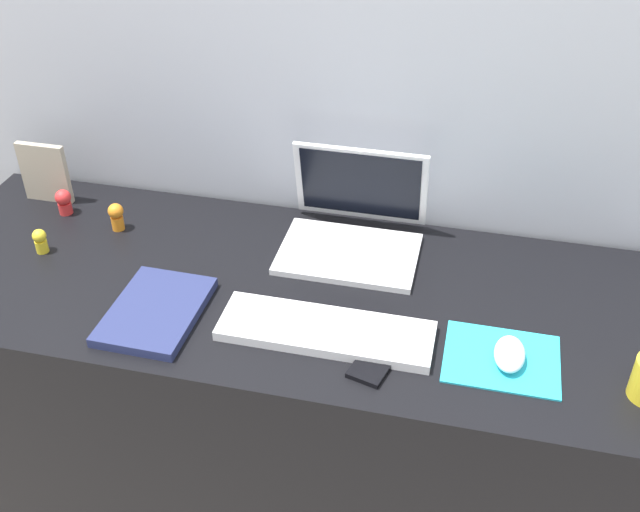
{
  "coord_description": "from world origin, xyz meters",
  "views": [
    {
      "loc": [
        0.3,
        -1.19,
        1.7
      ],
      "look_at": [
        0.02,
        0.0,
        0.83
      ],
      "focal_mm": 42.39,
      "sensor_mm": 36.0,
      "label": 1
    }
  ],
  "objects_px": {
    "picture_frame": "(45,173)",
    "toy_figurine_orange": "(116,215)",
    "mouse": "(510,354)",
    "cell_phone": "(376,360)",
    "toy_figurine_yellow": "(40,241)",
    "keyboard": "(326,331)",
    "toy_figurine_red": "(64,201)",
    "notebook_pad": "(156,311)",
    "laptop": "(354,222)"
  },
  "relations": [
    {
      "from": "picture_frame",
      "to": "keyboard",
      "type": "bearing_deg",
      "value": -23.45
    },
    {
      "from": "picture_frame",
      "to": "toy_figurine_orange",
      "type": "height_order",
      "value": "picture_frame"
    },
    {
      "from": "laptop",
      "to": "picture_frame",
      "type": "bearing_deg",
      "value": 179.03
    },
    {
      "from": "keyboard",
      "to": "notebook_pad",
      "type": "height_order",
      "value": "same"
    },
    {
      "from": "keyboard",
      "to": "toy_figurine_red",
      "type": "relative_size",
      "value": 6.58
    },
    {
      "from": "notebook_pad",
      "to": "toy_figurine_red",
      "type": "relative_size",
      "value": 3.85
    },
    {
      "from": "laptop",
      "to": "cell_phone",
      "type": "distance_m",
      "value": 0.39
    },
    {
      "from": "keyboard",
      "to": "cell_phone",
      "type": "distance_m",
      "value": 0.12
    },
    {
      "from": "laptop",
      "to": "toy_figurine_red",
      "type": "relative_size",
      "value": 4.81
    },
    {
      "from": "cell_phone",
      "to": "toy_figurine_red",
      "type": "relative_size",
      "value": 2.05
    },
    {
      "from": "laptop",
      "to": "toy_figurine_red",
      "type": "xyz_separation_m",
      "value": [
        -0.69,
        -0.03,
        -0.02
      ]
    },
    {
      "from": "picture_frame",
      "to": "toy_figurine_orange",
      "type": "xyz_separation_m",
      "value": [
        0.22,
        -0.08,
        -0.04
      ]
    },
    {
      "from": "mouse",
      "to": "cell_phone",
      "type": "bearing_deg",
      "value": -167.3
    },
    {
      "from": "notebook_pad",
      "to": "picture_frame",
      "type": "bearing_deg",
      "value": 141.52
    },
    {
      "from": "notebook_pad",
      "to": "toy_figurine_yellow",
      "type": "xyz_separation_m",
      "value": [
        -0.33,
        0.15,
        0.02
      ]
    },
    {
      "from": "toy_figurine_orange",
      "to": "toy_figurine_yellow",
      "type": "relative_size",
      "value": 1.17
    },
    {
      "from": "keyboard",
      "to": "toy_figurine_red",
      "type": "distance_m",
      "value": 0.76
    },
    {
      "from": "toy_figurine_red",
      "to": "toy_figurine_yellow",
      "type": "xyz_separation_m",
      "value": [
        0.03,
        -0.16,
        -0.0
      ]
    },
    {
      "from": "cell_phone",
      "to": "toy_figurine_yellow",
      "type": "distance_m",
      "value": 0.8
    },
    {
      "from": "picture_frame",
      "to": "toy_figurine_yellow",
      "type": "bearing_deg",
      "value": -64.99
    },
    {
      "from": "toy_figurine_orange",
      "to": "toy_figurine_yellow",
      "type": "bearing_deg",
      "value": -134.94
    },
    {
      "from": "mouse",
      "to": "toy_figurine_yellow",
      "type": "relative_size",
      "value": 1.7
    },
    {
      "from": "notebook_pad",
      "to": "toy_figurine_yellow",
      "type": "bearing_deg",
      "value": 157.2
    },
    {
      "from": "laptop",
      "to": "picture_frame",
      "type": "height_order",
      "value": "laptop"
    },
    {
      "from": "picture_frame",
      "to": "toy_figurine_red",
      "type": "distance_m",
      "value": 0.09
    },
    {
      "from": "mouse",
      "to": "notebook_pad",
      "type": "relative_size",
      "value": 0.4
    },
    {
      "from": "toy_figurine_orange",
      "to": "toy_figurine_red",
      "type": "height_order",
      "value": "toy_figurine_orange"
    },
    {
      "from": "notebook_pad",
      "to": "toy_figurine_red",
      "type": "xyz_separation_m",
      "value": [
        -0.36,
        0.3,
        0.02
      ]
    },
    {
      "from": "laptop",
      "to": "keyboard",
      "type": "xyz_separation_m",
      "value": [
        0.01,
        -0.32,
        -0.04
      ]
    },
    {
      "from": "laptop",
      "to": "toy_figurine_orange",
      "type": "xyz_separation_m",
      "value": [
        -0.54,
        -0.07,
        -0.02
      ]
    },
    {
      "from": "notebook_pad",
      "to": "toy_figurine_orange",
      "type": "xyz_separation_m",
      "value": [
        -0.21,
        0.27,
        0.03
      ]
    },
    {
      "from": "laptop",
      "to": "toy_figurine_yellow",
      "type": "xyz_separation_m",
      "value": [
        -0.66,
        -0.19,
        -0.02
      ]
    },
    {
      "from": "keyboard",
      "to": "toy_figurine_red",
      "type": "xyz_separation_m",
      "value": [
        -0.7,
        0.29,
        0.02
      ]
    },
    {
      "from": "picture_frame",
      "to": "cell_phone",
      "type": "bearing_deg",
      "value": -23.72
    },
    {
      "from": "laptop",
      "to": "picture_frame",
      "type": "xyz_separation_m",
      "value": [
        -0.76,
        0.01,
        0.02
      ]
    },
    {
      "from": "keyboard",
      "to": "toy_figurine_orange",
      "type": "xyz_separation_m",
      "value": [
        -0.55,
        0.25,
        0.03
      ]
    },
    {
      "from": "laptop",
      "to": "toy_figurine_yellow",
      "type": "relative_size",
      "value": 5.3
    },
    {
      "from": "toy_figurine_orange",
      "to": "toy_figurine_red",
      "type": "bearing_deg",
      "value": 166.97
    },
    {
      "from": "toy_figurine_red",
      "to": "cell_phone",
      "type": "bearing_deg",
      "value": -22.65
    },
    {
      "from": "keyboard",
      "to": "toy_figurine_red",
      "type": "height_order",
      "value": "toy_figurine_red"
    },
    {
      "from": "mouse",
      "to": "toy_figurine_orange",
      "type": "height_order",
      "value": "toy_figurine_orange"
    },
    {
      "from": "mouse",
      "to": "picture_frame",
      "type": "xyz_separation_m",
      "value": [
        -1.11,
        0.33,
        0.05
      ]
    },
    {
      "from": "keyboard",
      "to": "toy_figurine_yellow",
      "type": "xyz_separation_m",
      "value": [
        -0.67,
        0.13,
        0.02
      ]
    },
    {
      "from": "laptop",
      "to": "toy_figurine_orange",
      "type": "height_order",
      "value": "laptop"
    },
    {
      "from": "mouse",
      "to": "toy_figurine_yellow",
      "type": "height_order",
      "value": "toy_figurine_yellow"
    },
    {
      "from": "laptop",
      "to": "keyboard",
      "type": "height_order",
      "value": "laptop"
    },
    {
      "from": "toy_figurine_red",
      "to": "notebook_pad",
      "type": "bearing_deg",
      "value": -40.17
    },
    {
      "from": "mouse",
      "to": "toy_figurine_red",
      "type": "xyz_separation_m",
      "value": [
        -1.04,
        0.28,
        0.01
      ]
    },
    {
      "from": "picture_frame",
      "to": "toy_figurine_red",
      "type": "xyz_separation_m",
      "value": [
        0.07,
        -0.05,
        -0.04
      ]
    },
    {
      "from": "keyboard",
      "to": "mouse",
      "type": "bearing_deg",
      "value": 0.35
    }
  ]
}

